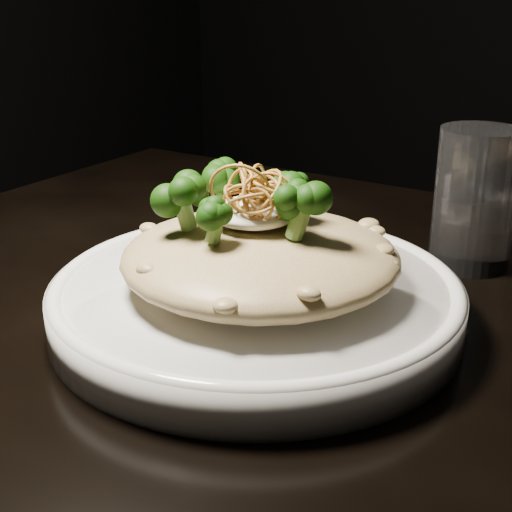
# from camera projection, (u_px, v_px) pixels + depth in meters

# --- Properties ---
(table) EXTENTS (1.10, 0.80, 0.75)m
(table) POSITION_uv_depth(u_px,v_px,m) (363.00, 427.00, 0.57)
(table) COLOR black
(table) RESTS_ON ground
(plate) EXTENTS (0.32, 0.32, 0.03)m
(plate) POSITION_uv_depth(u_px,v_px,m) (256.00, 301.00, 0.56)
(plate) COLOR white
(plate) RESTS_ON table
(risotto) EXTENTS (0.21, 0.21, 0.05)m
(risotto) POSITION_uv_depth(u_px,v_px,m) (261.00, 257.00, 0.54)
(risotto) COLOR brown
(risotto) RESTS_ON plate
(broccoli) EXTENTS (0.16, 0.16, 0.06)m
(broccoli) POSITION_uv_depth(u_px,v_px,m) (247.00, 189.00, 0.53)
(broccoli) COLOR black
(broccoli) RESTS_ON risotto
(cheese) EXTENTS (0.07, 0.07, 0.02)m
(cheese) POSITION_uv_depth(u_px,v_px,m) (254.00, 212.00, 0.54)
(cheese) COLOR white
(cheese) RESTS_ON risotto
(shallots) EXTENTS (0.06, 0.06, 0.04)m
(shallots) POSITION_uv_depth(u_px,v_px,m) (254.00, 177.00, 0.52)
(shallots) COLOR brown
(shallots) RESTS_ON cheese
(drinking_glass) EXTENTS (0.10, 0.10, 0.13)m
(drinking_glass) POSITION_uv_depth(u_px,v_px,m) (475.00, 199.00, 0.65)
(drinking_glass) COLOR white
(drinking_glass) RESTS_ON table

